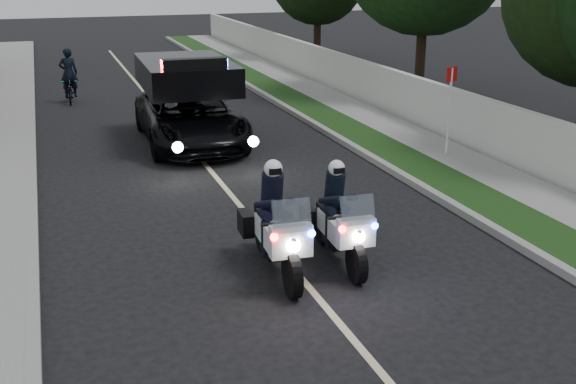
% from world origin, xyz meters
% --- Properties ---
extents(curb_right, '(0.20, 60.00, 0.15)m').
position_xyz_m(curb_right, '(4.10, 10.00, 0.07)').
color(curb_right, gray).
rests_on(curb_right, ground).
extents(grass_verge, '(1.20, 60.00, 0.16)m').
position_xyz_m(grass_verge, '(4.80, 10.00, 0.08)').
color(grass_verge, '#193814').
rests_on(grass_verge, ground).
extents(sidewalk_right, '(1.40, 60.00, 0.16)m').
position_xyz_m(sidewalk_right, '(6.10, 10.00, 0.08)').
color(sidewalk_right, gray).
rests_on(sidewalk_right, ground).
extents(property_wall, '(0.22, 60.00, 1.50)m').
position_xyz_m(property_wall, '(7.10, 10.00, 0.75)').
color(property_wall, beige).
rests_on(property_wall, ground).
extents(curb_left, '(0.20, 60.00, 0.15)m').
position_xyz_m(curb_left, '(-4.10, 10.00, 0.07)').
color(curb_left, gray).
rests_on(curb_left, ground).
extents(lane_marking, '(0.12, 50.00, 0.01)m').
position_xyz_m(lane_marking, '(0.00, 10.00, 0.00)').
color(lane_marking, '#BFB78C').
rests_on(lane_marking, ground).
extents(police_moto_left, '(0.90, 2.26, 1.88)m').
position_xyz_m(police_moto_left, '(-0.30, 4.07, 0.00)').
color(police_moto_left, silver).
rests_on(police_moto_left, ground).
extents(police_moto_right, '(0.84, 2.11, 1.76)m').
position_xyz_m(police_moto_right, '(0.82, 4.14, 0.00)').
color(police_moto_right, silver).
rests_on(police_moto_right, ground).
extents(police_suv, '(2.68, 5.56, 2.67)m').
position_xyz_m(police_suv, '(0.09, 12.89, 0.00)').
color(police_suv, black).
rests_on(police_suv, ground).
extents(bicycle, '(0.65, 1.65, 0.85)m').
position_xyz_m(bicycle, '(-2.77, 20.13, 0.00)').
color(bicycle, black).
rests_on(bicycle, ground).
extents(cyclist, '(0.65, 0.45, 1.74)m').
position_xyz_m(cyclist, '(-2.77, 20.13, 0.00)').
color(cyclist, black).
rests_on(cyclist, ground).
extents(sign_post, '(0.48, 0.48, 2.44)m').
position_xyz_m(sign_post, '(6.00, 9.24, 0.00)').
color(sign_post, '#A81B0C').
rests_on(sign_post, ground).
extents(tree_right_d, '(7.36, 7.36, 10.26)m').
position_xyz_m(tree_right_d, '(9.60, 17.18, 0.00)').
color(tree_right_d, '#1B4115').
rests_on(tree_right_d, ground).
extents(tree_right_e, '(5.85, 5.85, 7.93)m').
position_xyz_m(tree_right_e, '(9.68, 27.85, 0.00)').
color(tree_right_e, black).
rests_on(tree_right_e, ground).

